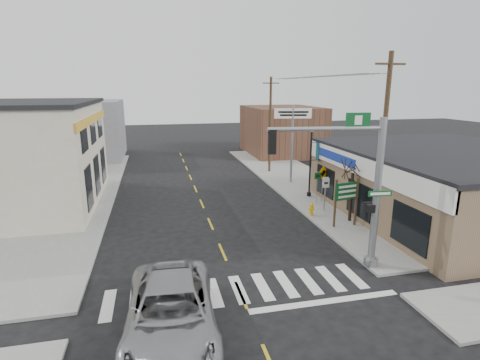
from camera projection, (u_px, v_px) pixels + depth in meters
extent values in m
plane|color=black|center=(241.00, 295.00, 14.65)|extent=(140.00, 140.00, 0.00)
cube|color=gray|center=(316.00, 191.00, 28.88)|extent=(6.00, 38.00, 0.13)
cube|color=gray|center=(66.00, 208.00, 24.96)|extent=(6.00, 38.00, 0.13)
cube|color=gold|center=(210.00, 224.00, 22.21)|extent=(0.12, 56.00, 0.01)
cube|color=silver|center=(239.00, 289.00, 15.03)|extent=(11.00, 2.20, 0.01)
cube|color=brown|center=(448.00, 186.00, 22.99)|extent=(12.00, 14.00, 4.00)
cube|color=brown|center=(282.00, 130.00, 44.94)|extent=(8.00, 10.00, 5.60)
cube|color=gray|center=(80.00, 130.00, 41.73)|extent=(9.00, 10.00, 6.40)
imported|color=#9B9CA0|center=(171.00, 311.00, 12.07)|extent=(3.22, 6.40, 1.74)
cylinder|color=gray|center=(377.00, 195.00, 16.03)|extent=(0.31, 0.31, 6.58)
cylinder|color=gray|center=(329.00, 129.00, 14.81)|extent=(4.83, 0.18, 0.18)
cube|color=black|center=(275.00, 144.00, 14.45)|extent=(0.31, 0.24, 0.99)
cube|color=#0B451C|center=(380.00, 194.00, 15.79)|extent=(1.04, 0.04, 0.24)
cube|color=#0B451C|center=(359.00, 120.00, 15.02)|extent=(1.04, 0.05, 0.60)
cube|color=black|center=(371.00, 209.00, 16.07)|extent=(0.35, 0.29, 0.35)
cube|color=#493522|center=(335.00, 203.00, 21.06)|extent=(0.10, 0.10, 2.79)
cube|color=#493522|center=(356.00, 202.00, 21.34)|extent=(0.10, 0.10, 2.79)
cube|color=#074E16|center=(347.00, 191.00, 20.97)|extent=(1.59, 0.05, 1.00)
cylinder|color=#E3AC09|center=(311.00, 210.00, 23.24)|extent=(0.22, 0.22, 0.62)
sphere|color=#E3AC09|center=(312.00, 205.00, 23.15)|extent=(0.24, 0.24, 0.24)
cylinder|color=gray|center=(322.00, 185.00, 25.89)|extent=(0.06, 0.06, 2.30)
cube|color=#EF9700|center=(323.00, 173.00, 25.64)|extent=(0.98, 0.03, 0.98)
cylinder|color=black|center=(310.00, 164.00, 26.82)|extent=(0.13, 0.13, 4.77)
sphere|color=silver|center=(312.00, 130.00, 26.23)|extent=(0.26, 0.26, 0.26)
cube|color=#13434D|center=(317.00, 151.00, 26.71)|extent=(0.02, 0.50, 1.28)
cylinder|color=gray|center=(292.00, 144.00, 30.57)|extent=(0.19, 0.19, 6.38)
cube|color=white|center=(293.00, 113.00, 29.96)|extent=(3.00, 0.18, 0.80)
cylinder|color=black|center=(351.00, 197.00, 22.05)|extent=(0.18, 0.18, 2.92)
ellipsoid|color=#193613|center=(423.00, 229.00, 19.82)|extent=(1.15, 1.15, 0.86)
ellipsoid|color=black|center=(386.00, 214.00, 22.20)|extent=(1.23, 1.23, 0.92)
cylinder|color=#3F2A1F|center=(383.00, 147.00, 19.50)|extent=(0.25, 0.25, 9.50)
cube|color=#3F2A1F|center=(391.00, 64.00, 18.50)|extent=(1.65, 0.10, 0.10)
cylinder|color=#42291C|center=(270.00, 125.00, 34.43)|extent=(0.23, 0.23, 8.65)
cube|color=#42291C|center=(271.00, 83.00, 33.52)|extent=(1.50, 0.09, 0.09)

